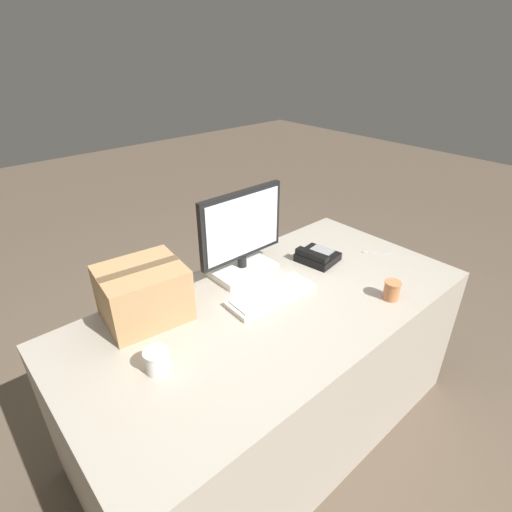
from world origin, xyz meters
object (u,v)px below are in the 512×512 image
(monitor, at_px, (242,240))
(desk_phone, at_px, (317,256))
(keyboard, at_px, (271,295))
(paper_cup_left, at_px, (157,361))
(spoon, at_px, (373,252))
(paper_cup_right, at_px, (392,290))
(cardboard_box, at_px, (143,293))

(monitor, relative_size, desk_phone, 2.20)
(keyboard, bearing_deg, monitor, 83.96)
(paper_cup_left, bearing_deg, spoon, 0.02)
(paper_cup_right, height_order, cardboard_box, cardboard_box)
(keyboard, bearing_deg, desk_phone, 14.39)
(keyboard, xyz_separation_m, cardboard_box, (-0.48, 0.24, 0.10))
(spoon, bearing_deg, cardboard_box, 36.94)
(desk_phone, bearing_deg, paper_cup_right, -100.28)
(keyboard, height_order, paper_cup_right, paper_cup_right)
(monitor, relative_size, paper_cup_left, 5.25)
(paper_cup_left, bearing_deg, monitor, 25.73)
(monitor, bearing_deg, paper_cup_left, -154.27)
(paper_cup_left, bearing_deg, paper_cup_right, -16.73)
(desk_phone, distance_m, paper_cup_right, 0.44)
(monitor, distance_m, paper_cup_right, 0.71)
(paper_cup_left, relative_size, paper_cup_right, 1.01)
(monitor, xyz_separation_m, keyboard, (-0.04, -0.25, -0.17))
(keyboard, distance_m, paper_cup_left, 0.60)
(paper_cup_right, relative_size, cardboard_box, 0.25)
(desk_phone, bearing_deg, keyboard, -177.32)
(spoon, distance_m, cardboard_box, 1.21)
(paper_cup_right, bearing_deg, desk_phone, 88.35)
(keyboard, relative_size, cardboard_box, 1.19)
(monitor, relative_size, keyboard, 1.10)
(monitor, height_order, paper_cup_right, monitor)
(desk_phone, xyz_separation_m, paper_cup_left, (-1.00, -0.14, 0.02))
(monitor, height_order, desk_phone, monitor)
(desk_phone, xyz_separation_m, spoon, (0.29, -0.14, -0.02))
(desk_phone, distance_m, spoon, 0.32)
(paper_cup_right, bearing_deg, keyboard, 137.23)
(desk_phone, distance_m, paper_cup_left, 1.01)
(paper_cup_left, distance_m, spoon, 1.29)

